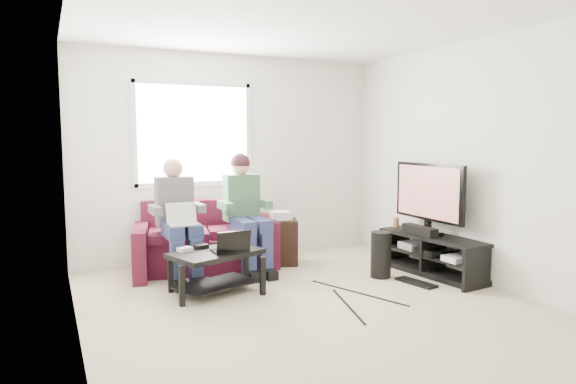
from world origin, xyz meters
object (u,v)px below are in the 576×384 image
(coffee_table, at_px, (216,262))
(subwoofer, at_px, (381,255))
(tv_stand, at_px, (433,257))
(sofa, at_px, (206,243))
(end_table, at_px, (282,240))
(tv, at_px, (429,194))

(coffee_table, distance_m, subwoofer, 1.86)
(coffee_table, bearing_deg, tv_stand, -8.25)
(sofa, bearing_deg, coffee_table, -101.07)
(sofa, height_order, subwoofer, sofa)
(subwoofer, bearing_deg, end_table, 125.91)
(tv_stand, height_order, tv, tv)
(subwoofer, bearing_deg, tv, -4.82)
(tv_stand, relative_size, subwoofer, 2.74)
(tv, xyz_separation_m, end_table, (-1.36, 1.08, -0.62))
(sofa, height_order, tv, tv)
(tv_stand, bearing_deg, subwoofer, 166.11)
(sofa, height_order, tv_stand, sofa)
(tv_stand, xyz_separation_m, end_table, (-1.36, 1.18, 0.09))
(sofa, height_order, coffee_table, sofa)
(tv, bearing_deg, coffee_table, 174.04)
(subwoofer, bearing_deg, coffee_table, 173.66)
(sofa, distance_m, tv_stand, 2.65)
(sofa, distance_m, end_table, 0.92)
(subwoofer, height_order, end_table, end_table)
(sofa, bearing_deg, tv_stand, -31.42)
(subwoofer, bearing_deg, sofa, 143.26)
(tv_stand, xyz_separation_m, subwoofer, (-0.61, 0.15, 0.05))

